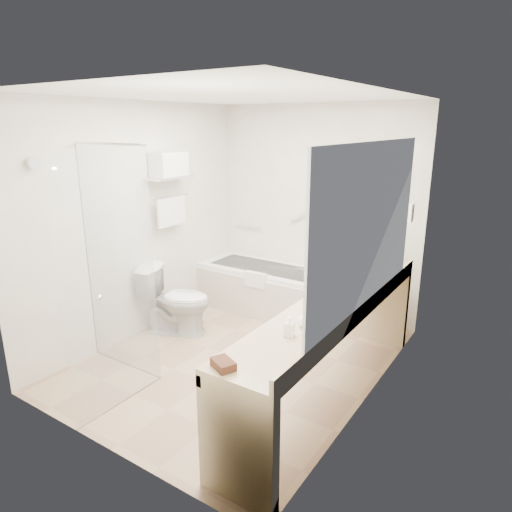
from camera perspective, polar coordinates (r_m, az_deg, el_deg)
The scene contains 25 objects.
floor at distance 4.69m, azimuth -2.07°, elevation -12.70°, with size 3.20×3.20×0.00m, color tan.
ceiling at distance 4.11m, azimuth -2.44°, elevation 19.47°, with size 2.60×3.20×0.10m, color white.
wall_back at distance 5.58m, azimuth 7.41°, elevation 5.58°, with size 2.60×0.10×2.50m, color silver.
wall_front at distance 3.13m, azimuth -19.59°, elevation -3.70°, with size 2.60×0.10×2.50m, color silver.
wall_left at distance 5.08m, azimuth -14.29°, elevation 4.17°, with size 0.10×3.20×2.50m, color silver.
wall_right at distance 3.65m, azimuth 14.59°, elevation -0.45°, with size 0.10×3.20×2.50m, color silver.
bathtub at distance 5.77m, azimuth 1.00°, elevation -3.99°, with size 1.60×0.73×0.59m.
grab_bar_short at distance 6.07m, azimuth -0.94°, elevation 3.69°, with size 0.03×0.03×0.40m, color silver.
grab_bar_long at distance 5.56m, azimuth 6.76°, elevation 5.58°, with size 0.03×0.03×0.60m, color silver.
shower_enclosure at distance 4.05m, azimuth -17.27°, elevation -1.77°, with size 0.96×0.91×2.11m.
towel_shelf at distance 5.15m, azimuth -10.79°, elevation 10.23°, with size 0.24×0.55×0.81m.
vanity_counter at distance 3.83m, azimuth 9.25°, elevation -9.13°, with size 0.55×2.70×0.95m.
sink at distance 4.09m, azimuth 12.09°, elevation -4.86°, with size 0.40×0.52×0.14m, color silver.
faucet at distance 4.01m, azimuth 14.11°, elevation -3.76°, with size 0.03×0.03×0.14m, color silver.
mirror at distance 3.44m, azimuth 13.96°, elevation 3.76°, with size 0.02×2.00×1.20m, color silver.
hairdryer_unit at distance 4.60m, azimuth 18.52°, elevation 5.17°, with size 0.08×0.10×0.18m, color white.
toilet at distance 5.17m, azimuth -9.97°, elevation -5.47°, with size 0.43×0.77×0.76m, color silver.
amenity_basket at distance 2.82m, azimuth -4.12°, elevation -13.33°, with size 0.16×0.10×0.05m, color #4F2A1C.
soap_bottle_a at distance 3.20m, azimuth 4.16°, elevation -9.39°, with size 0.07×0.15×0.07m, color white.
soap_bottle_b at distance 3.34m, azimuth 6.14°, elevation -7.98°, with size 0.10×0.13×0.10m, color white.
water_bottle_left at distance 4.77m, azimuth 13.81°, elevation -0.32°, with size 0.06×0.06×0.21m.
water_bottle_mid at distance 4.86m, azimuth 14.15°, elevation -0.11°, with size 0.06×0.06×0.20m.
water_bottle_right at distance 4.87m, azimuth 13.93°, elevation -0.23°, with size 0.05×0.05×0.17m.
drinking_glass_near at distance 4.85m, azimuth 13.80°, elevation -0.73°, with size 0.07×0.07×0.08m, color silver.
drinking_glass_far at distance 4.41m, azimuth 11.40°, elevation -2.25°, with size 0.06×0.06×0.08m, color silver.
Camera 1 is at (2.40, -3.33, 2.26)m, focal length 32.00 mm.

